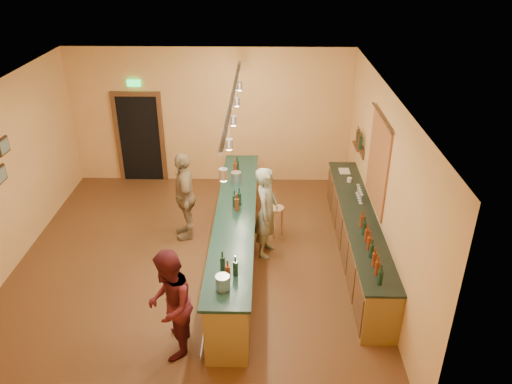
{
  "coord_description": "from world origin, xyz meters",
  "views": [
    {
      "loc": [
        1.27,
        -7.54,
        5.39
      ],
      "look_at": [
        1.12,
        0.2,
        1.36
      ],
      "focal_mm": 35.0,
      "sensor_mm": 36.0,
      "label": 1
    }
  ],
  "objects_px": {
    "back_counter": "(358,236)",
    "tasting_bar": "(236,235)",
    "customer_b": "(185,196)",
    "bartender": "(267,212)",
    "bar_stool": "(276,214)",
    "customer_a": "(170,305)"
  },
  "relations": [
    {
      "from": "back_counter",
      "to": "customer_b",
      "type": "relative_size",
      "value": 2.55
    },
    {
      "from": "customer_b",
      "to": "customer_a",
      "type": "bearing_deg",
      "value": -7.16
    },
    {
      "from": "bartender",
      "to": "customer_a",
      "type": "height_order",
      "value": "bartender"
    },
    {
      "from": "customer_a",
      "to": "customer_b",
      "type": "bearing_deg",
      "value": -178.41
    },
    {
      "from": "bartender",
      "to": "bar_stool",
      "type": "distance_m",
      "value": 0.72
    },
    {
      "from": "back_counter",
      "to": "bar_stool",
      "type": "xyz_separation_m",
      "value": [
        -1.47,
        0.75,
        0.01
      ]
    },
    {
      "from": "back_counter",
      "to": "customer_a",
      "type": "distance_m",
      "value": 3.84
    },
    {
      "from": "tasting_bar",
      "to": "customer_a",
      "type": "distance_m",
      "value": 2.34
    },
    {
      "from": "back_counter",
      "to": "tasting_bar",
      "type": "distance_m",
      "value": 2.22
    },
    {
      "from": "customer_b",
      "to": "bar_stool",
      "type": "relative_size",
      "value": 2.77
    },
    {
      "from": "tasting_bar",
      "to": "customer_b",
      "type": "relative_size",
      "value": 2.86
    },
    {
      "from": "back_counter",
      "to": "customer_b",
      "type": "xyz_separation_m",
      "value": [
        -3.25,
        0.75,
        0.41
      ]
    },
    {
      "from": "tasting_bar",
      "to": "bartender",
      "type": "height_order",
      "value": "bartender"
    },
    {
      "from": "back_counter",
      "to": "customer_b",
      "type": "height_order",
      "value": "customer_b"
    },
    {
      "from": "tasting_bar",
      "to": "bartender",
      "type": "relative_size",
      "value": 2.91
    },
    {
      "from": "back_counter",
      "to": "customer_a",
      "type": "relative_size",
      "value": 2.7
    },
    {
      "from": "bartender",
      "to": "bar_stool",
      "type": "height_order",
      "value": "bartender"
    },
    {
      "from": "tasting_bar",
      "to": "bar_stool",
      "type": "relative_size",
      "value": 7.92
    },
    {
      "from": "bar_stool",
      "to": "tasting_bar",
      "type": "bearing_deg",
      "value": -128.27
    },
    {
      "from": "back_counter",
      "to": "tasting_bar",
      "type": "height_order",
      "value": "tasting_bar"
    },
    {
      "from": "bartender",
      "to": "bar_stool",
      "type": "relative_size",
      "value": 2.72
    },
    {
      "from": "tasting_bar",
      "to": "customer_b",
      "type": "distance_m",
      "value": 1.42
    }
  ]
}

